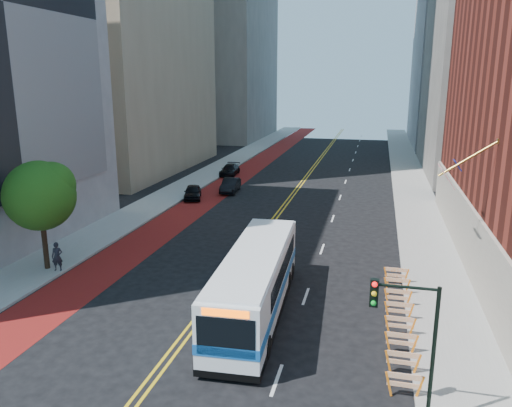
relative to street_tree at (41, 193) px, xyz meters
The scene contains 15 objects.
ground 13.68m from the street_tree, 28.25° to the right, with size 160.00×160.00×0.00m, color black.
sidewalk_left 24.45m from the street_tree, 91.81° to the left, with size 4.00×140.00×0.15m, color gray.
sidewalk_right 33.73m from the street_tree, 45.87° to the left, with size 4.00×140.00×0.15m, color gray.
bus_lane_paint 24.66m from the street_tree, 82.53° to the left, with size 3.60×140.00×0.01m, color maroon.
center_line_inner 26.84m from the street_tree, 65.21° to the left, with size 0.14×140.00×0.01m, color gold.
center_line_outer 26.99m from the street_tree, 64.51° to the left, with size 0.14×140.00×0.01m, color gold.
lane_dashes 36.09m from the street_tree, 63.34° to the left, with size 0.14×98.20×0.01m.
construction_barriers 21.43m from the street_tree, ahead, with size 1.42×10.91×1.00m.
street_tree is the anchor object (origin of this frame).
traffic_signal 22.79m from the street_tree, 24.82° to the right, with size 2.21×0.34×5.07m.
transit_bus 14.46m from the street_tree, 10.72° to the right, with size 3.32×12.29×3.34m.
car_a 20.43m from the street_tree, 84.42° to the left, with size 1.60×3.97×1.35m, color black.
car_b 24.48m from the street_tree, 78.75° to the left, with size 1.52×4.35×1.43m, color black.
car_c 32.99m from the street_tree, 86.60° to the left, with size 1.85×4.55×1.32m, color black.
pedestrian 3.97m from the street_tree, 15.03° to the right, with size 0.65×0.43×1.78m, color black.
Camera 1 is at (8.13, -19.07, 11.55)m, focal length 35.00 mm.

